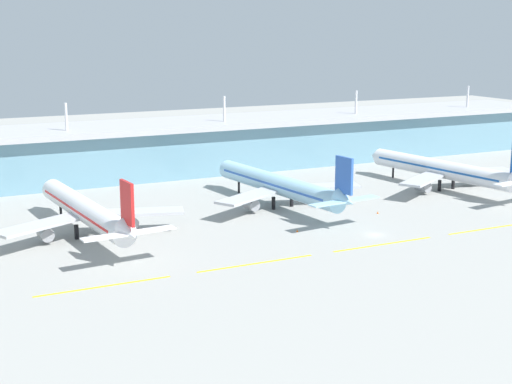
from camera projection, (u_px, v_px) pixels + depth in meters
ground_plane at (375, 235)px, 185.54m from camera, size 600.00×600.00×0.00m
terminal_building at (219, 144)px, 271.45m from camera, size 288.00×34.00×27.27m
airliner_near_middle at (86, 211)px, 183.38m from camera, size 48.59×65.91×18.90m
airliner_center at (280, 185)px, 213.51m from camera, size 48.45×67.07×18.90m
airliner_far_middle at (444, 170)px, 237.24m from camera, size 48.25×66.29×18.90m
taxiway_stripe_west at (104, 286)px, 148.39m from camera, size 28.00×0.70×0.04m
taxiway_stripe_mid_west at (256, 263)px, 162.88m from camera, size 28.00×0.70×0.04m
taxiway_stripe_centre at (383, 244)px, 177.37m from camera, size 28.00×0.70×0.04m
taxiway_stripe_mid_east at (491, 228)px, 191.85m from camera, size 28.00×0.70×0.04m
safety_cone_left_wingtip at (297, 231)px, 188.12m from camera, size 0.56×0.56×0.70m
safety_cone_nose_front at (378, 212)px, 206.90m from camera, size 0.56×0.56×0.70m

